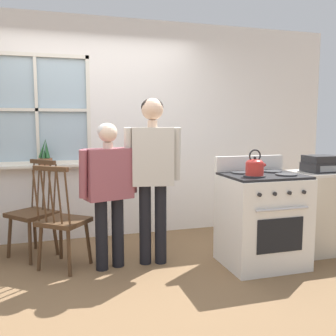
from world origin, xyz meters
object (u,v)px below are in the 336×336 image
at_px(person_elderly_left, 109,183).
at_px(stove, 262,219).
at_px(stereo, 321,164).
at_px(side_counter, 317,212).
at_px(chair_by_window, 62,222).
at_px(person_teen_center, 153,164).
at_px(chair_near_stove, 33,213).
at_px(kettle, 255,166).
at_px(potted_plant, 45,158).

distance_m(person_elderly_left, stove, 1.57).
bearing_deg(stereo, stove, -169.40).
distance_m(stove, side_counter, 0.81).
bearing_deg(person_elderly_left, side_counter, -20.23).
relative_size(chair_by_window, stove, 0.95).
bearing_deg(person_elderly_left, person_teen_center, -15.80).
xyz_separation_m(chair_near_stove, kettle, (2.05, -1.04, 0.56)).
bearing_deg(kettle, person_teen_center, 151.58).
xyz_separation_m(chair_near_stove, stereo, (3.01, -0.76, 0.52)).
xyz_separation_m(person_elderly_left, kettle, (1.31, -0.47, 0.17)).
bearing_deg(stereo, person_elderly_left, 175.21).
distance_m(chair_near_stove, potted_plant, 0.72).
bearing_deg(chair_by_window, side_counter, -147.88).
bearing_deg(chair_by_window, kettle, -160.47).
bearing_deg(stove, person_teen_center, 161.96).
xyz_separation_m(stove, potted_plant, (-2.09, 1.35, 0.55)).
bearing_deg(person_teen_center, person_elderly_left, -170.58).
height_order(chair_by_window, stove, stove).
relative_size(kettle, side_counter, 0.27).
relative_size(person_teen_center, stereo, 4.92).
xyz_separation_m(person_teen_center, stereo, (1.84, -0.19, -0.04)).
relative_size(person_teen_center, stove, 1.54).
relative_size(person_elderly_left, person_teen_center, 0.86).
xyz_separation_m(person_teen_center, stove, (1.05, -0.34, -0.55)).
bearing_deg(stove, person_elderly_left, 167.12).
relative_size(person_elderly_left, stereo, 4.21).
bearing_deg(person_teen_center, potted_plant, 145.18).
height_order(kettle, stereo, kettle).
height_order(potted_plant, side_counter, potted_plant).
height_order(person_elderly_left, person_teen_center, person_teen_center).
relative_size(person_elderly_left, side_counter, 1.59).
relative_size(stove, stereo, 3.19).
bearing_deg(stereo, person_teen_center, 174.04).
bearing_deg(kettle, stove, 37.12).
xyz_separation_m(potted_plant, side_counter, (2.88, -1.18, -0.58)).
relative_size(stove, kettle, 4.39).
distance_m(person_teen_center, potted_plant, 1.45).
bearing_deg(chair_near_stove, person_elderly_left, 11.51).
bearing_deg(stereo, kettle, -163.86).
xyz_separation_m(chair_by_window, potted_plant, (-0.16, 0.88, 0.56)).
bearing_deg(chair_near_stove, person_teen_center, 23.48).
distance_m(chair_near_stove, kettle, 2.36).
relative_size(potted_plant, side_counter, 0.36).
bearing_deg(stove, side_counter, 12.04).
relative_size(chair_near_stove, person_elderly_left, 0.72).
distance_m(person_teen_center, stereo, 1.85).
bearing_deg(potted_plant, person_elderly_left, -59.15).
bearing_deg(person_teen_center, side_counter, 3.94).
distance_m(person_elderly_left, kettle, 1.40).
relative_size(chair_near_stove, side_counter, 1.15).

